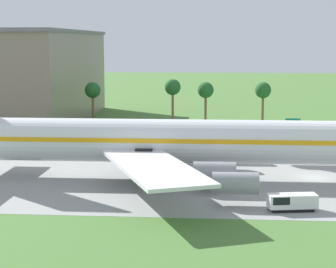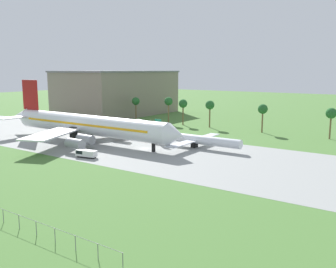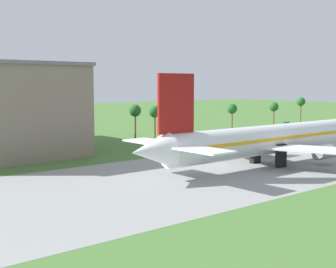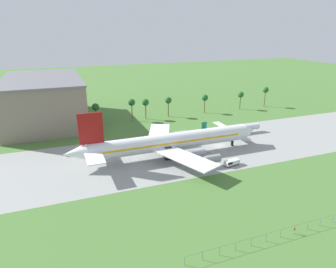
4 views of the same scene
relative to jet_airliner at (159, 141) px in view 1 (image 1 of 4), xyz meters
name	(u,v)px [view 1 (image 1 of 4)]	position (x,y,z in m)	size (l,w,h in m)	color
ground_plane	(315,178)	(22.74, 2.06, -5.53)	(600.00, 600.00, 0.00)	#477233
taxiway_strip	(315,178)	(22.74, 2.06, -5.52)	(320.00, 44.00, 0.02)	gray
jet_airliner	(159,141)	(0.00, 0.00, 0.00)	(75.24, 51.67, 19.40)	white
baggage_tug	(290,202)	(17.04, -15.95, -4.42)	(5.99, 2.92, 2.01)	black
terminal_building	(12,76)	(-43.13, 63.31, 5.76)	(36.72, 61.20, 22.55)	slate
palm_tree_row	(302,91)	(27.13, 49.60, 3.39)	(105.15, 3.60, 12.07)	brown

